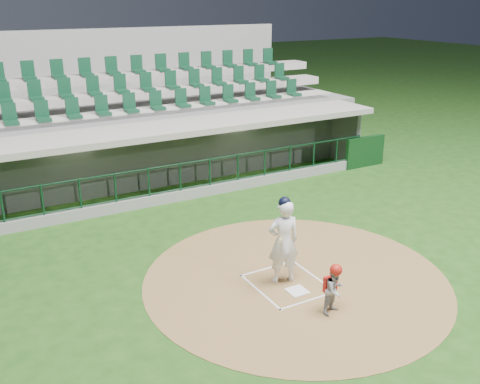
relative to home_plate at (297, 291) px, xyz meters
name	(u,v)px	position (x,y,z in m)	size (l,w,h in m)	color
ground	(280,278)	(0.00, 0.70, -0.02)	(120.00, 120.00, 0.00)	#1B4012
dirt_circle	(295,279)	(0.30, 0.50, -0.02)	(7.20, 7.20, 0.01)	brown
home_plate	(297,291)	(0.00, 0.00, 0.00)	(0.43, 0.43, 0.02)	white
batter_box_chalk	(287,283)	(0.00, 0.40, 0.00)	(1.55, 1.80, 0.01)	silver
dugout_structure	(165,157)	(0.24, 8.54, 0.94)	(16.40, 3.70, 3.00)	gray
seating_deck	(130,128)	(0.00, 11.61, 1.40)	(17.00, 6.72, 5.15)	slate
batter	(283,241)	(-0.04, 0.56, 1.04)	(0.95, 0.96, 2.12)	white
catcher	(334,288)	(0.19, -1.06, 0.55)	(0.59, 0.51, 1.13)	#95959A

